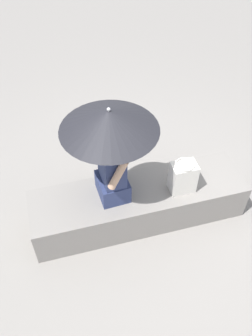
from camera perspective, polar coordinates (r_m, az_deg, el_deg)
name	(u,v)px	position (r m, az deg, el deg)	size (l,w,h in m)	color
ground_plane	(138,215)	(3.97, 1.92, -7.59)	(14.00, 14.00, 0.00)	gray
stone_bench	(138,203)	(3.80, 2.00, -5.69)	(2.23, 0.60, 0.42)	gray
person_seated	(112,167)	(3.32, -2.28, 0.21)	(0.30, 0.48, 0.90)	navy
parasol	(109,120)	(2.99, -2.73, 7.62)	(0.87, 0.87, 1.04)	#B7B7BC
handbag_black	(183,177)	(3.57, 9.08, -1.44)	(0.25, 0.19, 0.36)	silver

